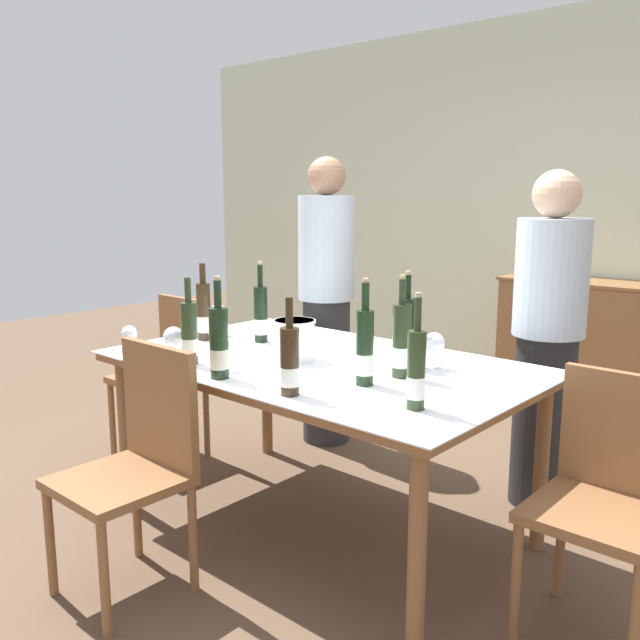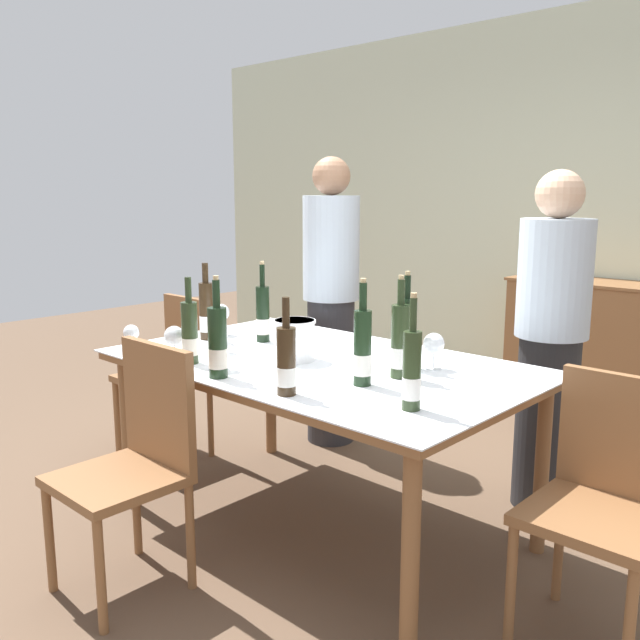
% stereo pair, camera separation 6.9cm
% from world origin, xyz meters
% --- Properties ---
extents(ground_plane, '(12.00, 12.00, 0.00)m').
position_xyz_m(ground_plane, '(0.00, 0.00, 0.00)').
color(ground_plane, brown).
extents(back_wall, '(8.00, 0.10, 2.80)m').
position_xyz_m(back_wall, '(0.00, 2.95, 1.40)').
color(back_wall, beige).
rests_on(back_wall, ground_plane).
extents(sideboard_cabinet, '(1.34, 0.46, 0.87)m').
position_xyz_m(sideboard_cabinet, '(0.25, 2.66, 0.44)').
color(sideboard_cabinet, brown).
rests_on(sideboard_cabinet, ground_plane).
extents(dining_table, '(1.82, 1.12, 0.77)m').
position_xyz_m(dining_table, '(0.00, 0.00, 0.70)').
color(dining_table, brown).
rests_on(dining_table, ground_plane).
extents(ice_bucket, '(0.18, 0.18, 0.18)m').
position_xyz_m(ice_bucket, '(-0.09, -0.06, 0.86)').
color(ice_bucket, white).
rests_on(ice_bucket, dining_table).
extents(wine_bottle_0, '(0.07, 0.07, 0.38)m').
position_xyz_m(wine_bottle_0, '(-0.71, -0.05, 0.90)').
color(wine_bottle_0, '#332314').
rests_on(wine_bottle_0, dining_table).
extents(wine_bottle_1, '(0.07, 0.07, 0.39)m').
position_xyz_m(wine_bottle_1, '(-0.47, 0.10, 0.90)').
color(wine_bottle_1, black).
rests_on(wine_bottle_1, dining_table).
extents(wine_bottle_2, '(0.07, 0.07, 0.40)m').
position_xyz_m(wine_bottle_2, '(0.34, 0.16, 0.91)').
color(wine_bottle_2, black).
rests_on(wine_bottle_2, dining_table).
extents(wine_bottle_3, '(0.07, 0.07, 0.37)m').
position_xyz_m(wine_bottle_3, '(-0.38, -0.40, 0.89)').
color(wine_bottle_3, '#28381E').
rests_on(wine_bottle_3, dining_table).
extents(wine_bottle_4, '(0.07, 0.07, 0.35)m').
position_xyz_m(wine_bottle_4, '(0.25, -0.44, 0.89)').
color(wine_bottle_4, '#332314').
rests_on(wine_bottle_4, dining_table).
extents(wine_bottle_5, '(0.07, 0.07, 0.41)m').
position_xyz_m(wine_bottle_5, '(0.37, -0.16, 0.91)').
color(wine_bottle_5, black).
rests_on(wine_bottle_5, dining_table).
extents(wine_bottle_6, '(0.07, 0.07, 0.40)m').
position_xyz_m(wine_bottle_6, '(0.41, 0.02, 0.91)').
color(wine_bottle_6, '#28381E').
rests_on(wine_bottle_6, dining_table).
extents(wine_bottle_7, '(0.08, 0.08, 0.40)m').
position_xyz_m(wine_bottle_7, '(-0.12, -0.46, 0.90)').
color(wine_bottle_7, black).
rests_on(wine_bottle_7, dining_table).
extents(wine_bottle_8, '(0.06, 0.06, 0.39)m').
position_xyz_m(wine_bottle_8, '(0.68, -0.28, 0.90)').
color(wine_bottle_8, '#28381E').
rests_on(wine_bottle_8, dining_table).
extents(wine_glass_0, '(0.08, 0.08, 0.14)m').
position_xyz_m(wine_glass_0, '(-0.20, -0.38, 0.86)').
color(wine_glass_0, white).
rests_on(wine_glass_0, dining_table).
extents(wine_glass_1, '(0.07, 0.07, 0.13)m').
position_xyz_m(wine_glass_1, '(-0.72, -0.47, 0.86)').
color(wine_glass_1, white).
rests_on(wine_glass_1, dining_table).
extents(wine_glass_2, '(0.09, 0.09, 0.15)m').
position_xyz_m(wine_glass_2, '(0.43, 0.22, 0.87)').
color(wine_glass_2, white).
rests_on(wine_glass_2, dining_table).
extents(wine_glass_3, '(0.09, 0.09, 0.15)m').
position_xyz_m(wine_glass_3, '(-0.46, -0.42, 0.87)').
color(wine_glass_3, white).
rests_on(wine_glass_3, dining_table).
extents(wine_glass_4, '(0.09, 0.09, 0.14)m').
position_xyz_m(wine_glass_4, '(-0.44, -0.20, 0.86)').
color(wine_glass_4, white).
rests_on(wine_glass_4, dining_table).
extents(wine_glass_5, '(0.09, 0.09, 0.16)m').
position_xyz_m(wine_glass_5, '(-0.75, 0.06, 0.88)').
color(wine_glass_5, white).
rests_on(wine_glass_5, dining_table).
extents(chair_near_front, '(0.42, 0.42, 0.92)m').
position_xyz_m(chair_near_front, '(-0.21, -0.78, 0.53)').
color(chair_near_front, brown).
rests_on(chair_near_front, ground_plane).
extents(chair_left_end, '(0.42, 0.42, 0.90)m').
position_xyz_m(chair_left_end, '(-1.21, 0.08, 0.53)').
color(chair_left_end, brown).
rests_on(chair_left_end, ground_plane).
extents(chair_right_end, '(0.42, 0.42, 0.89)m').
position_xyz_m(chair_right_end, '(1.21, 0.08, 0.52)').
color(chair_right_end, brown).
rests_on(chair_right_end, ground_plane).
extents(person_host, '(0.33, 0.33, 1.68)m').
position_xyz_m(person_host, '(-0.70, 0.85, 0.85)').
color(person_host, '#2D2D33').
rests_on(person_host, ground_plane).
extents(person_guest_left, '(0.33, 0.33, 1.58)m').
position_xyz_m(person_guest_left, '(0.63, 0.89, 0.79)').
color(person_guest_left, '#262628').
rests_on(person_guest_left, ground_plane).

